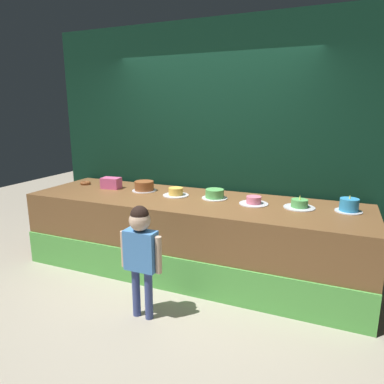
{
  "coord_description": "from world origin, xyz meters",
  "views": [
    {
      "loc": [
        1.5,
        -2.94,
        1.84
      ],
      "look_at": [
        0.1,
        0.33,
        1.0
      ],
      "focal_mm": 32.6,
      "sensor_mm": 36.0,
      "label": 1
    }
  ],
  "objects_px": {
    "cake_center_right": "(254,201)",
    "cake_right": "(299,204)",
    "cake_left": "(176,192)",
    "child_figure": "(141,247)",
    "donut": "(85,183)",
    "cake_center_left": "(215,194)",
    "pink_box": "(111,183)",
    "cake_far_left": "(144,186)",
    "cake_far_right": "(349,206)"
  },
  "relations": [
    {
      "from": "cake_right",
      "to": "cake_left",
      "type": "bearing_deg",
      "value": -179.03
    },
    {
      "from": "cake_center_left",
      "to": "cake_right",
      "type": "distance_m",
      "value": 0.93
    },
    {
      "from": "cake_right",
      "to": "cake_center_right",
      "type": "bearing_deg",
      "value": -175.08
    },
    {
      "from": "cake_far_right",
      "to": "pink_box",
      "type": "bearing_deg",
      "value": -179.08
    },
    {
      "from": "cake_far_left",
      "to": "cake_left",
      "type": "bearing_deg",
      "value": -8.07
    },
    {
      "from": "cake_center_left",
      "to": "cake_center_right",
      "type": "bearing_deg",
      "value": -8.05
    },
    {
      "from": "donut",
      "to": "child_figure",
      "type": "bearing_deg",
      "value": -37.5
    },
    {
      "from": "cake_center_left",
      "to": "cake_far_left",
      "type": "bearing_deg",
      "value": 178.98
    },
    {
      "from": "cake_left",
      "to": "cake_far_right",
      "type": "relative_size",
      "value": 1.16
    },
    {
      "from": "cake_far_left",
      "to": "cake_center_left",
      "type": "height_order",
      "value": "cake_far_left"
    },
    {
      "from": "cake_far_left",
      "to": "cake_left",
      "type": "relative_size",
      "value": 0.99
    },
    {
      "from": "donut",
      "to": "cake_far_left",
      "type": "height_order",
      "value": "cake_far_left"
    },
    {
      "from": "pink_box",
      "to": "cake_center_left",
      "type": "bearing_deg",
      "value": 0.88
    },
    {
      "from": "child_figure",
      "to": "donut",
      "type": "relative_size",
      "value": 7.62
    },
    {
      "from": "cake_center_right",
      "to": "cake_right",
      "type": "xyz_separation_m",
      "value": [
        0.46,
        0.04,
        0.0
      ]
    },
    {
      "from": "cake_far_right",
      "to": "child_figure",
      "type": "bearing_deg",
      "value": -143.68
    },
    {
      "from": "pink_box",
      "to": "cake_center_left",
      "type": "height_order",
      "value": "pink_box"
    },
    {
      "from": "child_figure",
      "to": "cake_center_right",
      "type": "relative_size",
      "value": 3.4
    },
    {
      "from": "cake_far_left",
      "to": "cake_right",
      "type": "distance_m",
      "value": 1.86
    },
    {
      "from": "cake_far_left",
      "to": "donut",
      "type": "bearing_deg",
      "value": 178.65
    },
    {
      "from": "cake_center_left",
      "to": "cake_right",
      "type": "relative_size",
      "value": 0.92
    },
    {
      "from": "child_figure",
      "to": "donut",
      "type": "height_order",
      "value": "child_figure"
    },
    {
      "from": "cake_left",
      "to": "cake_center_left",
      "type": "height_order",
      "value": "cake_center_left"
    },
    {
      "from": "pink_box",
      "to": "cake_right",
      "type": "height_order",
      "value": "same"
    },
    {
      "from": "cake_left",
      "to": "cake_center_right",
      "type": "distance_m",
      "value": 0.93
    },
    {
      "from": "pink_box",
      "to": "cake_far_left",
      "type": "height_order",
      "value": "pink_box"
    },
    {
      "from": "donut",
      "to": "cake_far_right",
      "type": "height_order",
      "value": "cake_far_right"
    },
    {
      "from": "cake_center_left",
      "to": "cake_left",
      "type": "bearing_deg",
      "value": -173.93
    },
    {
      "from": "cake_right",
      "to": "cake_far_right",
      "type": "xyz_separation_m",
      "value": [
        0.46,
        0.05,
        0.03
      ]
    },
    {
      "from": "donut",
      "to": "cake_center_right",
      "type": "height_order",
      "value": "cake_center_right"
    },
    {
      "from": "cake_left",
      "to": "cake_right",
      "type": "distance_m",
      "value": 1.39
    },
    {
      "from": "pink_box",
      "to": "cake_left",
      "type": "relative_size",
      "value": 0.77
    },
    {
      "from": "child_figure",
      "to": "cake_far_right",
      "type": "xyz_separation_m",
      "value": [
        1.65,
        1.21,
        0.24
      ]
    },
    {
      "from": "pink_box",
      "to": "cake_far_right",
      "type": "bearing_deg",
      "value": 0.92
    },
    {
      "from": "cake_left",
      "to": "cake_far_right",
      "type": "bearing_deg",
      "value": 2.24
    },
    {
      "from": "child_figure",
      "to": "pink_box",
      "type": "xyz_separation_m",
      "value": [
        -1.14,
        1.17,
        0.25
      ]
    },
    {
      "from": "child_figure",
      "to": "cake_center_left",
      "type": "height_order",
      "value": "child_figure"
    },
    {
      "from": "cake_right",
      "to": "cake_far_right",
      "type": "bearing_deg",
      "value": 6.03
    },
    {
      "from": "pink_box",
      "to": "cake_left",
      "type": "bearing_deg",
      "value": -1.73
    },
    {
      "from": "cake_center_left",
      "to": "cake_far_right",
      "type": "distance_m",
      "value": 1.39
    },
    {
      "from": "pink_box",
      "to": "cake_right",
      "type": "bearing_deg",
      "value": -0.11
    },
    {
      "from": "child_figure",
      "to": "cake_center_right",
      "type": "xyz_separation_m",
      "value": [
        0.72,
        1.12,
        0.21
      ]
    },
    {
      "from": "child_figure",
      "to": "cake_right",
      "type": "distance_m",
      "value": 1.68
    },
    {
      "from": "child_figure",
      "to": "cake_right",
      "type": "xyz_separation_m",
      "value": [
        1.19,
        1.16,
        0.22
      ]
    },
    {
      "from": "donut",
      "to": "cake_center_left",
      "type": "distance_m",
      "value": 1.86
    },
    {
      "from": "donut",
      "to": "cake_left",
      "type": "xyz_separation_m",
      "value": [
        1.39,
        -0.09,
        0.02
      ]
    },
    {
      "from": "pink_box",
      "to": "cake_center_left",
      "type": "xyz_separation_m",
      "value": [
        1.39,
        0.02,
        -0.02
      ]
    },
    {
      "from": "cake_left",
      "to": "cake_right",
      "type": "height_order",
      "value": "cake_right"
    },
    {
      "from": "cake_far_left",
      "to": "cake_far_right",
      "type": "bearing_deg",
      "value": 0.17
    },
    {
      "from": "cake_center_left",
      "to": "donut",
      "type": "bearing_deg",
      "value": 178.81
    }
  ]
}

